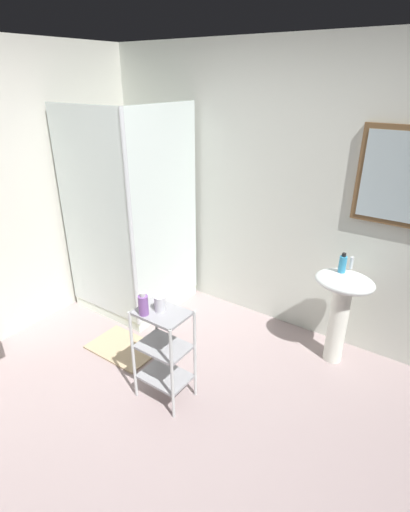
{
  "coord_description": "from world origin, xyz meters",
  "views": [
    {
      "loc": [
        1.41,
        -1.31,
        2.21
      ],
      "look_at": [
        -0.05,
        0.78,
        1.03
      ],
      "focal_mm": 27.66,
      "sensor_mm": 36.0,
      "label": 1
    }
  ],
  "objects_px": {
    "hand_soap_bottle": "(343,264)",
    "bath_mat": "(124,348)",
    "rinse_cup": "(160,304)",
    "pedestal_sink": "(341,300)",
    "conditioner_bottle_purple": "(143,305)",
    "shower_stall": "(135,265)",
    "storage_cart": "(164,348)"
  },
  "relations": [
    {
      "from": "pedestal_sink",
      "to": "storage_cart",
      "type": "distance_m",
      "value": 1.45
    },
    {
      "from": "rinse_cup",
      "to": "conditioner_bottle_purple",
      "type": "bearing_deg",
      "value": -122.65
    },
    {
      "from": "storage_cart",
      "to": "conditioner_bottle_purple",
      "type": "relative_size",
      "value": 4.44
    },
    {
      "from": "hand_soap_bottle",
      "to": "rinse_cup",
      "type": "height_order",
      "value": "hand_soap_bottle"
    },
    {
      "from": "rinse_cup",
      "to": "shower_stall",
      "type": "bearing_deg",
      "value": 142.36
    },
    {
      "from": "hand_soap_bottle",
      "to": "storage_cart",
      "type": "bearing_deg",
      "value": -126.32
    },
    {
      "from": "conditioner_bottle_purple",
      "to": "hand_soap_bottle",
      "type": "bearing_deg",
      "value": 53.26
    },
    {
      "from": "shower_stall",
      "to": "hand_soap_bottle",
      "type": "distance_m",
      "value": 2.0
    },
    {
      "from": "shower_stall",
      "to": "pedestal_sink",
      "type": "relative_size",
      "value": 2.47
    },
    {
      "from": "rinse_cup",
      "to": "bath_mat",
      "type": "distance_m",
      "value": 1.04
    },
    {
      "from": "hand_soap_bottle",
      "to": "rinse_cup",
      "type": "distance_m",
      "value": 1.44
    },
    {
      "from": "shower_stall",
      "to": "bath_mat",
      "type": "bearing_deg",
      "value": -56.48
    },
    {
      "from": "storage_cart",
      "to": "hand_soap_bottle",
      "type": "relative_size",
      "value": 4.6
    },
    {
      "from": "shower_stall",
      "to": "conditioner_bottle_purple",
      "type": "bearing_deg",
      "value": -42.52
    },
    {
      "from": "pedestal_sink",
      "to": "conditioner_bottle_purple",
      "type": "xyz_separation_m",
      "value": [
        -0.97,
        -1.23,
        0.23
      ]
    },
    {
      "from": "storage_cart",
      "to": "hand_soap_bottle",
      "type": "height_order",
      "value": "hand_soap_bottle"
    },
    {
      "from": "rinse_cup",
      "to": "storage_cart",
      "type": "bearing_deg",
      "value": -23.23
    },
    {
      "from": "conditioner_bottle_purple",
      "to": "bath_mat",
      "type": "distance_m",
      "value": 1.04
    },
    {
      "from": "storage_cart",
      "to": "conditioner_bottle_purple",
      "type": "xyz_separation_m",
      "value": [
        -0.08,
        -0.09,
        0.38
      ]
    },
    {
      "from": "hand_soap_bottle",
      "to": "conditioner_bottle_purple",
      "type": "xyz_separation_m",
      "value": [
        -0.93,
        -1.25,
        -0.07
      ]
    },
    {
      "from": "shower_stall",
      "to": "hand_soap_bottle",
      "type": "xyz_separation_m",
      "value": [
        1.92,
        0.33,
        0.42
      ]
    },
    {
      "from": "hand_soap_bottle",
      "to": "bath_mat",
      "type": "xyz_separation_m",
      "value": [
        -1.52,
        -0.94,
        -0.87
      ]
    },
    {
      "from": "hand_soap_bottle",
      "to": "bath_mat",
      "type": "relative_size",
      "value": 0.27
    },
    {
      "from": "pedestal_sink",
      "to": "conditioner_bottle_purple",
      "type": "bearing_deg",
      "value": -128.32
    },
    {
      "from": "pedestal_sink",
      "to": "bath_mat",
      "type": "height_order",
      "value": "pedestal_sink"
    },
    {
      "from": "shower_stall",
      "to": "pedestal_sink",
      "type": "bearing_deg",
      "value": 9.16
    },
    {
      "from": "shower_stall",
      "to": "rinse_cup",
      "type": "distance_m",
      "value": 1.37
    },
    {
      "from": "shower_stall",
      "to": "storage_cart",
      "type": "bearing_deg",
      "value": -37.43
    },
    {
      "from": "shower_stall",
      "to": "conditioner_bottle_purple",
      "type": "relative_size",
      "value": 11.99
    },
    {
      "from": "storage_cart",
      "to": "hand_soap_bottle",
      "type": "distance_m",
      "value": 1.5
    },
    {
      "from": "pedestal_sink",
      "to": "rinse_cup",
      "type": "bearing_deg",
      "value": -128.77
    },
    {
      "from": "rinse_cup",
      "to": "hand_soap_bottle",
      "type": "bearing_deg",
      "value": 52.93
    }
  ]
}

